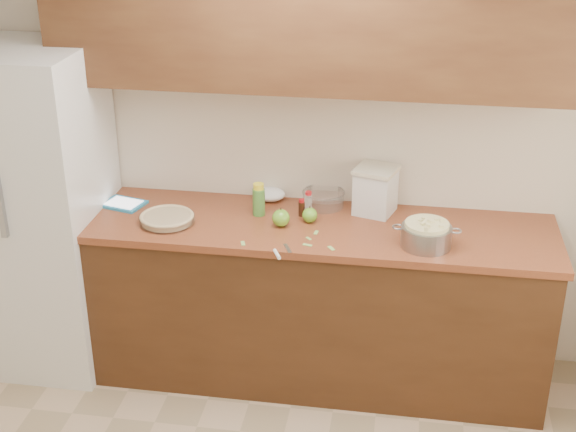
% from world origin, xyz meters
% --- Properties ---
extents(room_shell, '(3.60, 3.60, 3.60)m').
position_xyz_m(room_shell, '(0.00, 0.00, 1.30)').
color(room_shell, tan).
rests_on(room_shell, ground).
extents(counter_run, '(2.64, 0.68, 0.92)m').
position_xyz_m(counter_run, '(0.00, 1.48, 0.46)').
color(counter_run, '#462713').
rests_on(counter_run, ground).
extents(upper_cabinets, '(2.60, 0.34, 0.70)m').
position_xyz_m(upper_cabinets, '(0.00, 1.63, 1.95)').
color(upper_cabinets, brown).
rests_on(upper_cabinets, room_shell).
extents(fridge, '(0.70, 0.70, 1.80)m').
position_xyz_m(fridge, '(-1.44, 1.44, 0.90)').
color(fridge, silver).
rests_on(fridge, ground).
extents(pie, '(0.29, 0.29, 0.05)m').
position_xyz_m(pie, '(-0.69, 1.37, 0.94)').
color(pie, silver).
rests_on(pie, counter_run).
extents(colander, '(0.34, 0.25, 0.12)m').
position_xyz_m(colander, '(0.64, 1.32, 0.98)').
color(colander, gray).
rests_on(colander, counter_run).
extents(flour_canister, '(0.26, 0.26, 0.26)m').
position_xyz_m(flour_canister, '(0.37, 1.68, 1.05)').
color(flour_canister, silver).
rests_on(flour_canister, counter_run).
extents(tablet, '(0.25, 0.22, 0.02)m').
position_xyz_m(tablet, '(-0.99, 1.55, 0.93)').
color(tablet, '#278ABD').
rests_on(tablet, counter_run).
extents(paring_knife, '(0.09, 0.18, 0.02)m').
position_xyz_m(paring_knife, '(-0.06, 1.11, 0.93)').
color(paring_knife, gray).
rests_on(paring_knife, counter_run).
extents(lemon_bottle, '(0.07, 0.07, 0.18)m').
position_xyz_m(lemon_bottle, '(-0.24, 1.55, 1.01)').
color(lemon_bottle, '#4C8C38').
rests_on(lemon_bottle, counter_run).
extents(cinnamon_shaker, '(0.04, 0.04, 0.10)m').
position_xyz_m(cinnamon_shaker, '(0.01, 1.66, 0.97)').
color(cinnamon_shaker, beige).
rests_on(cinnamon_shaker, counter_run).
extents(vanilla_bottle, '(0.03, 0.03, 0.10)m').
position_xyz_m(vanilla_bottle, '(-0.01, 1.57, 0.97)').
color(vanilla_bottle, black).
rests_on(vanilla_bottle, counter_run).
extents(mixing_bowl, '(0.24, 0.24, 0.09)m').
position_xyz_m(mixing_bowl, '(0.09, 1.71, 0.97)').
color(mixing_bowl, silver).
rests_on(mixing_bowl, counter_run).
extents(paper_towel, '(0.21, 0.19, 0.07)m').
position_xyz_m(paper_towel, '(-0.21, 1.75, 0.96)').
color(paper_towel, white).
rests_on(paper_towel, counter_run).
extents(apple_left, '(0.09, 0.09, 0.10)m').
position_xyz_m(apple_left, '(-0.10, 1.43, 0.97)').
color(apple_left, '#67A929').
rests_on(apple_left, counter_run).
extents(apple_center, '(0.08, 0.08, 0.09)m').
position_xyz_m(apple_center, '(0.04, 1.50, 0.96)').
color(apple_center, '#67A929').
rests_on(apple_center, counter_run).
extents(peel_a, '(0.04, 0.05, 0.00)m').
position_xyz_m(peel_a, '(0.19, 1.21, 0.92)').
color(peel_a, '#93C861').
rests_on(peel_a, counter_run).
extents(peel_b, '(0.03, 0.05, 0.00)m').
position_xyz_m(peel_b, '(-0.25, 1.20, 0.92)').
color(peel_b, '#93C861').
rests_on(peel_b, counter_run).
extents(peel_c, '(0.04, 0.04, 0.00)m').
position_xyz_m(peel_c, '(0.06, 1.30, 0.92)').
color(peel_c, '#93C861').
rests_on(peel_c, counter_run).
extents(peel_d, '(0.02, 0.05, 0.00)m').
position_xyz_m(peel_d, '(0.09, 1.38, 0.92)').
color(peel_d, '#93C861').
rests_on(peel_d, counter_run).
extents(peel_e, '(0.05, 0.03, 0.00)m').
position_xyz_m(peel_e, '(0.07, 1.23, 0.92)').
color(peel_e, '#93C861').
rests_on(peel_e, counter_run).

